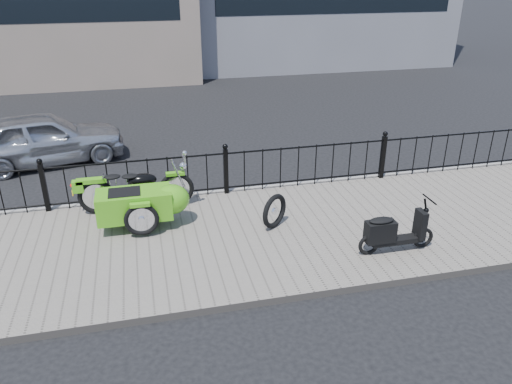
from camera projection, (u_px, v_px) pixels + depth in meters
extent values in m
plane|color=black|center=(239.00, 227.00, 9.31)|extent=(120.00, 120.00, 0.00)
cube|color=slate|center=(245.00, 237.00, 8.84)|extent=(30.00, 3.80, 0.12)
cube|color=gray|center=(225.00, 193.00, 10.56)|extent=(30.00, 0.10, 0.12)
cylinder|color=black|center=(225.00, 154.00, 10.04)|extent=(14.00, 0.04, 0.04)
cylinder|color=black|center=(226.00, 187.00, 10.36)|extent=(14.00, 0.04, 0.04)
cube|color=black|center=(44.00, 188.00, 9.46)|extent=(0.09, 0.09, 0.96)
sphere|color=black|center=(39.00, 161.00, 9.24)|extent=(0.11, 0.11, 0.11)
cube|color=black|center=(226.00, 171.00, 10.21)|extent=(0.09, 0.09, 0.96)
sphere|color=black|center=(225.00, 147.00, 9.98)|extent=(0.11, 0.11, 0.11)
cube|color=black|center=(383.00, 157.00, 10.95)|extent=(0.09, 0.09, 0.96)
sphere|color=black|center=(385.00, 134.00, 10.72)|extent=(0.11, 0.11, 0.11)
cube|color=black|center=(0.00, 9.00, 17.39)|extent=(12.50, 0.06, 1.00)
cube|color=black|center=(338.00, 1.00, 21.03)|extent=(10.50, 0.06, 1.00)
torus|color=black|center=(176.00, 189.00, 9.73)|extent=(0.69, 0.09, 0.69)
torus|color=black|center=(97.00, 197.00, 9.41)|extent=(0.69, 0.09, 0.69)
torus|color=black|center=(142.00, 220.00, 8.58)|extent=(0.60, 0.08, 0.60)
cube|color=gray|center=(137.00, 192.00, 9.56)|extent=(0.34, 0.22, 0.24)
cylinder|color=black|center=(137.00, 195.00, 9.59)|extent=(1.40, 0.04, 0.04)
ellipsoid|color=black|center=(142.00, 180.00, 9.49)|extent=(0.54, 0.29, 0.26)
cylinder|color=silver|center=(184.00, 159.00, 9.51)|extent=(0.03, 0.56, 0.03)
cylinder|color=silver|center=(178.00, 174.00, 9.61)|extent=(0.25, 0.04, 0.59)
sphere|color=silver|center=(183.00, 166.00, 9.56)|extent=(0.15, 0.15, 0.15)
cube|color=#50AE19|center=(175.00, 174.00, 9.59)|extent=(0.36, 0.12, 0.06)
cube|color=#50AE19|center=(91.00, 181.00, 9.26)|extent=(0.55, 0.16, 0.08)
ellipsoid|color=black|center=(130.00, 176.00, 9.40)|extent=(0.31, 0.22, 0.08)
ellipsoid|color=black|center=(112.00, 177.00, 9.32)|extent=(0.31, 0.22, 0.08)
sphere|color=red|center=(72.00, 185.00, 9.21)|extent=(0.07, 0.07, 0.07)
cube|color=yellow|center=(73.00, 192.00, 9.37)|extent=(0.02, 0.14, 0.10)
cube|color=#50AE19|center=(134.00, 204.00, 8.85)|extent=(1.30, 0.62, 0.50)
ellipsoid|color=#50AE19|center=(171.00, 199.00, 8.97)|extent=(0.65, 0.60, 0.54)
cube|color=black|center=(124.00, 193.00, 8.72)|extent=(0.55, 0.43, 0.06)
cube|color=#50AE19|center=(140.00, 205.00, 8.45)|extent=(0.34, 0.11, 0.06)
torus|color=black|center=(423.00, 237.00, 8.35)|extent=(0.37, 0.06, 0.37)
torus|color=black|center=(369.00, 245.00, 8.14)|extent=(0.37, 0.06, 0.37)
cube|color=black|center=(396.00, 240.00, 8.24)|extent=(0.89, 0.20, 0.09)
cube|color=black|center=(380.00, 232.00, 8.09)|extent=(0.49, 0.23, 0.36)
ellipsoid|color=black|center=(382.00, 220.00, 8.00)|extent=(0.42, 0.21, 0.08)
cube|color=black|center=(420.00, 224.00, 8.22)|extent=(0.11, 0.27, 0.49)
cylinder|color=black|center=(426.00, 209.00, 8.12)|extent=(0.14, 0.04, 0.40)
cylinder|color=black|center=(430.00, 199.00, 8.05)|extent=(0.03, 0.39, 0.03)
torus|color=black|center=(274.00, 211.00, 8.93)|extent=(0.56, 0.47, 0.64)
imported|color=#B4B6BB|center=(43.00, 138.00, 12.01)|extent=(3.98, 2.29, 1.27)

